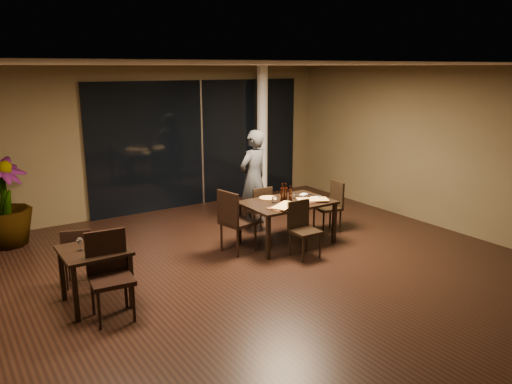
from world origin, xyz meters
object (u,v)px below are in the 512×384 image
Objects in this scene: chair_main_right at (331,203)px; chair_side_far at (78,254)px; potted_plant at (3,201)px; bottle_c at (286,192)px; diner at (254,178)px; side_table at (94,258)px; chair_main_left at (234,218)px; bottle_b at (290,193)px; chair_main_far at (260,207)px; bottle_a at (282,192)px; chair_main_near at (302,226)px; main_table at (287,206)px; chair_side_near at (109,270)px.

chair_main_right is 1.09× the size of chair_side_far.
potted_plant is 4.76m from bottle_c.
diner is (3.55, 1.06, 0.44)m from chair_side_far.
diner reaches higher than side_table.
side_table is at bearing 93.23° from chair_main_left.
potted_plant is 4.84m from bottle_b.
potted_plant reaches higher than chair_main_right.
chair_side_far is (-3.41, -0.63, -0.00)m from chair_main_far.
chair_main_near is at bearing -96.42° from bottle_a.
chair_main_far is 3.26× the size of bottle_b.
chair_side_far is (-2.46, 0.04, -0.11)m from chair_main_left.
side_table is 3.90m from diner.
chair_main_right is at bearing 6.15° from main_table.
chair_main_far is at bearing -151.19° from chair_side_far.
diner is 1.14m from bottle_c.
main_table is at bearing 70.21° from diner.
chair_main_left is (-0.99, 0.11, -0.09)m from main_table.
potted_plant is (-4.16, 1.33, -0.13)m from diner.
bottle_c is at bearing 70.80° from diner.
diner is at bearing -145.09° from chair_side_far.
chair_main_near is at bearing -174.33° from chair_side_far.
chair_side_near is (-4.45, -1.02, 0.07)m from chair_main_right.
potted_plant is at bearing -19.96° from chair_main_far.
bottle_b is (0.08, 0.01, 0.21)m from main_table.
side_table is 2.49m from chair_main_left.
bottle_c is (0.08, 0.02, -0.00)m from bottle_a.
bottle_a is at bearing 162.78° from bottle_b.
chair_side_far is at bearing 177.57° from main_table.
main_table is at bearing 77.79° from chair_main_near.
chair_main_near is at bearing -103.08° from bottle_c.
chair_main_far reaches higher than main_table.
chair_main_near is 1.11m from chair_main_left.
bottle_b is at bearing 73.78° from diner.
side_table is 0.44× the size of diner.
chair_side_far is 3.26× the size of bottle_b.
bottle_a is (3.99, -2.47, 0.12)m from potted_plant.
potted_plant is 5.03× the size of bottle_a.
main_table is 0.82× the size of diner.
diner is at bearing -55.61° from chair_main_left.
bottle_a is at bearing 140.21° from main_table.
bottle_c is at bearing 21.61° from chair_side_near.
bottle_b is at bearing -45.86° from bottle_c.
bottle_a is (3.39, -0.09, 0.43)m from chair_side_far.
main_table is 4.80× the size of bottle_a.
chair_main_left is at bearing -79.36° from chair_main_right.
chair_main_far reaches higher than side_table.
diner reaches higher than chair_main_far.
diner is at bearing 81.96° from bottle_a.
bottle_b is at bearing 71.44° from chair_main_near.
chair_side_far is at bearing 14.08° from chair_main_far.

